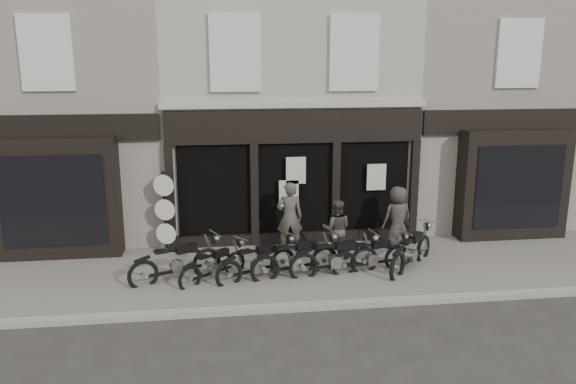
{
  "coord_description": "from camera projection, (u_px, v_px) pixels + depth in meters",
  "views": [
    {
      "loc": [
        -2.21,
        -12.26,
        5.24
      ],
      "look_at": [
        -0.38,
        1.6,
        1.93
      ],
      "focal_mm": 35.0,
      "sensor_mm": 36.0,
      "label": 1
    }
  ],
  "objects": [
    {
      "name": "motorcycle_1",
      "position": [
        214.0,
        268.0,
        13.39
      ],
      "size": [
        1.68,
        1.42,
        0.95
      ],
      "rotation": [
        0.0,
        0.0,
        0.67
      ],
      "color": "black",
      "rests_on": "ground"
    },
    {
      "name": "ground_plane",
      "position": [
        313.0,
        286.0,
        13.31
      ],
      "size": [
        90.0,
        90.0,
        0.0
      ],
      "primitive_type": "plane",
      "color": "#2D2B28",
      "rests_on": "ground"
    },
    {
      "name": "motorcycle_4",
      "position": [
        335.0,
        261.0,
        13.69
      ],
      "size": [
        2.31,
        0.69,
        1.11
      ],
      "rotation": [
        0.0,
        0.0,
        0.15
      ],
      "color": "black",
      "rests_on": "ground"
    },
    {
      "name": "man_centre",
      "position": [
        336.0,
        229.0,
        14.73
      ],
      "size": [
        0.87,
        0.75,
        1.56
      ],
      "primitive_type": "imported",
      "rotation": [
        0.0,
        0.0,
        2.91
      ],
      "color": "#433D36",
      "rests_on": "pavement"
    },
    {
      "name": "kerb",
      "position": [
        323.0,
        306.0,
        12.09
      ],
      "size": [
        30.0,
        0.25,
        0.13
      ],
      "primitive_type": "cube",
      "color": "gray",
      "rests_on": "ground_plane"
    },
    {
      "name": "motorcycle_2",
      "position": [
        257.0,
        265.0,
        13.49
      ],
      "size": [
        2.04,
        1.27,
        1.06
      ],
      "rotation": [
        0.0,
        0.0,
        0.47
      ],
      "color": "black",
      "rests_on": "ground"
    },
    {
      "name": "neighbour_right",
      "position": [
        469.0,
        96.0,
        18.88
      ],
      "size": [
        5.6,
        6.73,
        8.34
      ],
      "color": "gray",
      "rests_on": "ground"
    },
    {
      "name": "central_building",
      "position": [
        282.0,
        96.0,
        18.11
      ],
      "size": [
        7.3,
        6.22,
        8.34
      ],
      "color": "#A59F8D",
      "rests_on": "ground"
    },
    {
      "name": "motorcycle_3",
      "position": [
        296.0,
        262.0,
        13.63
      ],
      "size": [
        2.26,
        0.98,
        1.11
      ],
      "rotation": [
        0.0,
        0.0,
        0.29
      ],
      "color": "black",
      "rests_on": "ground"
    },
    {
      "name": "advert_sign_post",
      "position": [
        165.0,
        216.0,
        15.0
      ],
      "size": [
        0.56,
        0.37,
        2.36
      ],
      "rotation": [
        0.0,
        0.0,
        -0.32
      ],
      "color": "black",
      "rests_on": "ground"
    },
    {
      "name": "motorcycle_6",
      "position": [
        411.0,
        255.0,
        14.12
      ],
      "size": [
        1.81,
        1.91,
        1.13
      ],
      "rotation": [
        0.0,
        0.0,
        0.82
      ],
      "color": "black",
      "rests_on": "ground"
    },
    {
      "name": "motorcycle_5",
      "position": [
        372.0,
        259.0,
        13.95
      ],
      "size": [
        2.12,
        0.75,
        1.03
      ],
      "rotation": [
        0.0,
        0.0,
        0.21
      ],
      "color": "black",
      "rests_on": "ground"
    },
    {
      "name": "man_left",
      "position": [
        290.0,
        217.0,
        15.16
      ],
      "size": [
        0.73,
        0.49,
        1.94
      ],
      "primitive_type": "imported",
      "rotation": [
        0.0,
        0.0,
        3.1
      ],
      "color": "#454039",
      "rests_on": "pavement"
    },
    {
      "name": "pavement",
      "position": [
        306.0,
        270.0,
        14.16
      ],
      "size": [
        30.0,
        4.2,
        0.12
      ],
      "primitive_type": "cube",
      "color": "slate",
      "rests_on": "ground_plane"
    },
    {
      "name": "neighbour_left",
      "position": [
        78.0,
        99.0,
        17.26
      ],
      "size": [
        5.6,
        6.73,
        8.34
      ],
      "color": "gray",
      "rests_on": "ground"
    },
    {
      "name": "man_right",
      "position": [
        397.0,
        217.0,
        15.49
      ],
      "size": [
        0.95,
        0.73,
        1.74
      ],
      "primitive_type": "imported",
      "rotation": [
        0.0,
        0.0,
        3.36
      ],
      "color": "#39332F",
      "rests_on": "pavement"
    },
    {
      "name": "motorcycle_0",
      "position": [
        177.0,
        266.0,
        13.39
      ],
      "size": [
        2.19,
        1.24,
        1.12
      ],
      "rotation": [
        0.0,
        0.0,
        0.42
      ],
      "color": "black",
      "rests_on": "ground"
    }
  ]
}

